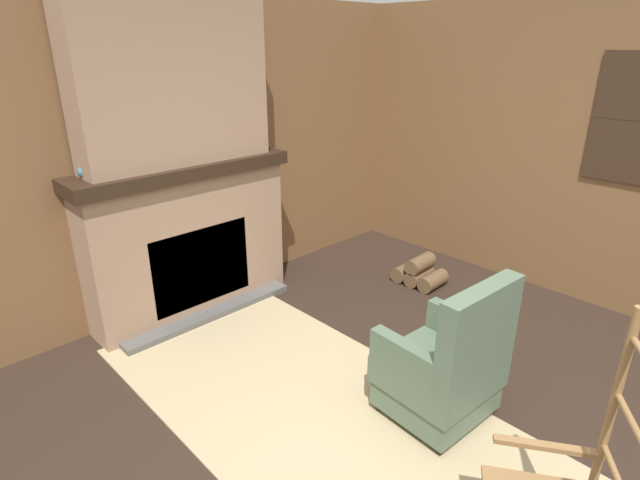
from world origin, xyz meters
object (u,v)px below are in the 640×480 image
object	(u,v)px
armchair	(445,369)
oil_lamp_vase	(84,165)
firewood_stack	(420,273)
storage_case	(207,150)
decorative_plate_on_mantel	(173,145)

from	to	relation	value
armchair	oil_lamp_vase	xyz separation A→B (m)	(-2.39, -1.12, 1.06)
firewood_stack	armchair	bearing A→B (deg)	-50.41
armchair	oil_lamp_vase	distance (m)	2.85
storage_case	firewood_stack	bearing A→B (deg)	53.75
oil_lamp_vase	armchair	bearing A→B (deg)	25.10
firewood_stack	oil_lamp_vase	xyz separation A→B (m)	(-1.17, -2.61, 1.32)
armchair	oil_lamp_vase	size ratio (longest dim) A/B	3.64
firewood_stack	oil_lamp_vase	distance (m)	3.15
oil_lamp_vase	storage_case	xyz separation A→B (m)	(0.00, 1.01, -0.04)
storage_case	armchair	bearing A→B (deg)	2.56
storage_case	oil_lamp_vase	bearing A→B (deg)	-90.01
armchair	oil_lamp_vase	world-z (taller)	oil_lamp_vase
armchair	firewood_stack	size ratio (longest dim) A/B	2.08
armchair	decorative_plate_on_mantel	xyz separation A→B (m)	(-2.41, -0.40, 1.11)
decorative_plate_on_mantel	oil_lamp_vase	bearing A→B (deg)	-88.41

